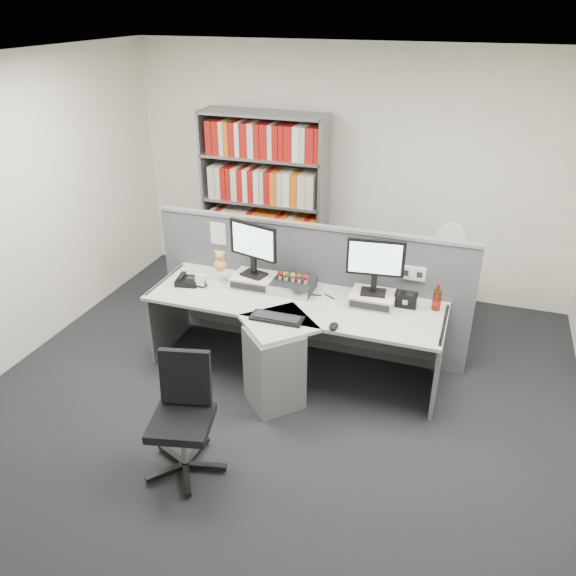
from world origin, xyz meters
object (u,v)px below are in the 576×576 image
at_px(speaker, 406,300).
at_px(monitor_right, 375,262).
at_px(desk, 286,339).
at_px(cola_bottle, 437,300).
at_px(monitor_left, 253,245).
at_px(keyboard, 277,318).
at_px(mouse, 334,326).
at_px(filing_cabinet, 443,299).
at_px(desktop_pc, 293,285).
at_px(office_chair, 183,412).
at_px(shelving_unit, 265,205).
at_px(desk_fan, 451,240).
at_px(desk_calendar, 201,281).
at_px(desk_phone, 187,281).

bearing_deg(speaker, monitor_right, -170.22).
bearing_deg(desk, cola_bottle, 20.95).
relative_size(monitor_left, keyboard, 1.14).
bearing_deg(monitor_left, desk, -40.99).
height_order(mouse, filing_cabinet, mouse).
distance_m(desktop_pc, office_chair, 1.63).
xyz_separation_m(cola_bottle, shelving_unit, (-2.09, 1.39, 0.16)).
xyz_separation_m(monitor_right, shelving_unit, (-1.56, 1.47, -0.14)).
bearing_deg(keyboard, monitor_right, 37.44).
relative_size(desktop_pc, desk_fan, 0.77).
relative_size(mouse, desk_fan, 0.25).
relative_size(monitor_right, mouse, 4.23).
distance_m(desk_calendar, office_chair, 1.50).
height_order(shelving_unit, desk_fan, shelving_unit).
height_order(monitor_right, shelving_unit, shelving_unit).
xyz_separation_m(mouse, filing_cabinet, (0.75, 1.53, -0.39)).
xyz_separation_m(monitor_left, desk_phone, (-0.59, -0.18, -0.37)).
height_order(speaker, cola_bottle, cola_bottle).
bearing_deg(desk_calendar, mouse, -13.86).
bearing_deg(cola_bottle, desk_phone, -173.63).
relative_size(monitor_left, cola_bottle, 2.04).
bearing_deg(monitor_right, desktop_pc, 178.47).
xyz_separation_m(shelving_unit, desk_fan, (2.10, -0.45, 0.02)).
distance_m(monitor_left, mouse, 1.10).
xyz_separation_m(desk, speaker, (0.93, 0.43, 0.33)).
xyz_separation_m(speaker, filing_cabinet, (0.27, 0.97, -0.43)).
height_order(monitor_left, desk_calendar, monitor_left).
bearing_deg(office_chair, monitor_left, 93.03).
bearing_deg(desk, office_chair, -107.00).
bearing_deg(speaker, desktop_pc, -178.39).
height_order(desktop_pc, speaker, speaker).
xyz_separation_m(desk_calendar, shelving_unit, (-0.01, 1.65, 0.20)).
bearing_deg(monitor_right, shelving_unit, 136.76).
xyz_separation_m(cola_bottle, filing_cabinet, (0.01, 0.95, -0.46)).
distance_m(desk, desk_fan, 1.92).
height_order(keyboard, filing_cabinet, keyboard).
relative_size(desk, office_chair, 2.95).
distance_m(desk_phone, desk_fan, 2.55).
xyz_separation_m(keyboard, filing_cabinet, (1.23, 1.54, -0.38)).
relative_size(filing_cabinet, desk_fan, 1.48).
height_order(desk, mouse, mouse).
bearing_deg(desk, filing_cabinet, 49.39).
distance_m(mouse, speaker, 0.74).
bearing_deg(filing_cabinet, shelving_unit, 167.93).
relative_size(desk_calendar, speaker, 0.63).
xyz_separation_m(keyboard, office_chair, (-0.33, -1.03, -0.26)).
xyz_separation_m(desk_calendar, speaker, (1.83, 0.23, 0.01)).
xyz_separation_m(desk, desk_phone, (-1.04, 0.21, 0.30)).
bearing_deg(desk_fan, desk_phone, -151.92).
bearing_deg(speaker, cola_bottle, 5.21).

